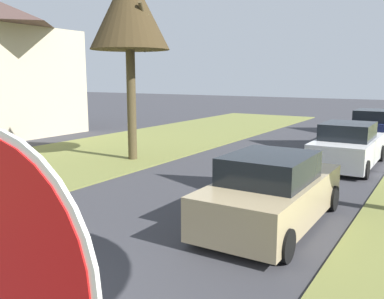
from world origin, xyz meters
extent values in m
cylinder|color=#4E4228|center=(-4.97, 9.77, 2.09)|extent=(0.34, 0.34, 4.07)
cone|color=#3F311C|center=(-4.97, 9.77, 5.56)|extent=(2.90, 2.90, 2.87)
cylinder|color=#4E4228|center=(-5.59, 9.70, 4.79)|extent=(0.30, 1.35, 1.44)
cylinder|color=#4E4228|center=(-4.55, 10.17, 4.71)|extent=(0.99, 1.03, 1.28)
cylinder|color=#4E4228|center=(-4.39, 9.98, 4.90)|extent=(0.61, 1.34, 1.65)
cube|color=tan|center=(2.10, 5.93, 0.59)|extent=(1.83, 4.41, 0.85)
cube|color=black|center=(2.10, 5.71, 1.29)|extent=(1.61, 2.03, 0.56)
cylinder|color=black|center=(1.24, 7.58, 0.30)|extent=(0.20, 0.60, 0.60)
cylinder|color=black|center=(2.98, 7.57, 0.30)|extent=(0.20, 0.60, 0.60)
cylinder|color=black|center=(1.23, 4.28, 0.30)|extent=(0.20, 0.60, 0.60)
cylinder|color=black|center=(2.97, 4.27, 0.30)|extent=(0.20, 0.60, 0.60)
cube|color=white|center=(2.25, 12.91, 0.59)|extent=(1.83, 4.41, 0.85)
cube|color=black|center=(2.25, 12.69, 1.29)|extent=(1.61, 2.03, 0.56)
cylinder|color=black|center=(1.39, 14.56, 0.30)|extent=(0.20, 0.60, 0.60)
cylinder|color=black|center=(3.13, 14.56, 0.30)|extent=(0.20, 0.60, 0.60)
cylinder|color=black|center=(1.38, 11.26, 0.30)|extent=(0.20, 0.60, 0.60)
cylinder|color=black|center=(3.12, 11.26, 0.30)|extent=(0.20, 0.60, 0.60)
cube|color=navy|center=(2.11, 19.55, 0.59)|extent=(1.83, 4.41, 0.85)
cube|color=black|center=(2.11, 19.33, 1.29)|extent=(1.61, 2.03, 0.56)
cylinder|color=black|center=(1.25, 21.20, 0.30)|extent=(0.20, 0.60, 0.60)
cylinder|color=black|center=(1.24, 17.90, 0.30)|extent=(0.20, 0.60, 0.60)
cylinder|color=black|center=(-2.23, 3.13, 0.30)|extent=(0.15, 0.61, 0.60)
cube|color=black|center=(-2.17, 2.41, 0.58)|extent=(0.32, 1.03, 0.36)
cube|color=black|center=(-2.19, 2.66, 0.78)|extent=(0.27, 0.58, 0.12)
camera|label=1|loc=(5.13, -2.27, 3.16)|focal=38.76mm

